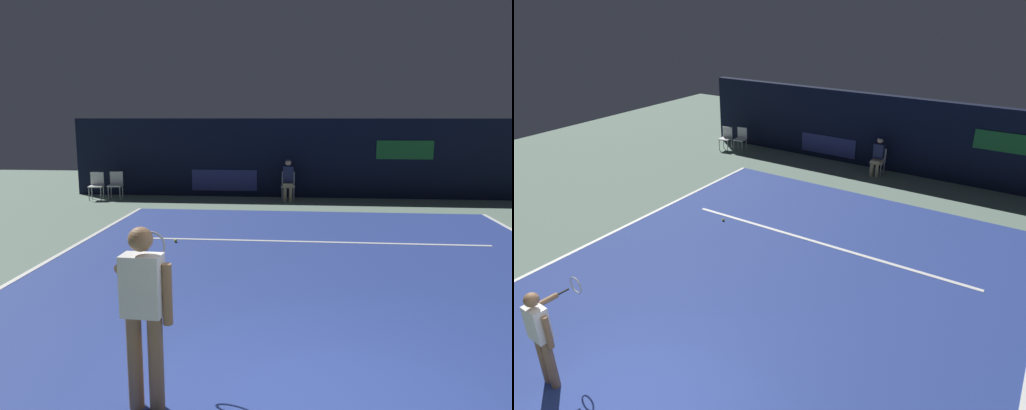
# 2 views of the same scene
# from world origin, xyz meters

# --- Properties ---
(ground_plane) EXTENTS (30.57, 30.57, 0.00)m
(ground_plane) POSITION_xyz_m (0.00, 4.39, 0.00)
(ground_plane) COLOR slate
(court_surface) EXTENTS (9.79, 10.78, 0.01)m
(court_surface) POSITION_xyz_m (0.00, 4.39, 0.01)
(court_surface) COLOR navy
(court_surface) RESTS_ON ground
(line_sideline_right) EXTENTS (0.10, 10.78, 0.01)m
(line_sideline_right) POSITION_xyz_m (-4.84, 4.39, 0.01)
(line_sideline_right) COLOR white
(line_sideline_right) RESTS_ON court_surface
(line_service) EXTENTS (7.64, 0.10, 0.01)m
(line_service) POSITION_xyz_m (0.00, 6.27, 0.01)
(line_service) COLOR white
(line_service) RESTS_ON court_surface
(back_wall) EXTENTS (15.69, 0.33, 2.60)m
(back_wall) POSITION_xyz_m (-0.00, 12.46, 1.30)
(back_wall) COLOR black
(back_wall) RESTS_ON ground
(tennis_player) EXTENTS (0.57, 0.95, 1.73)m
(tennis_player) POSITION_xyz_m (-1.54, -0.08, 0.99)
(tennis_player) COLOR #8C6647
(tennis_player) RESTS_ON ground
(line_judge_on_chair) EXTENTS (0.44, 0.53, 1.32)m
(line_judge_on_chair) POSITION_xyz_m (-0.59, 11.72, 0.69)
(line_judge_on_chair) COLOR white
(line_judge_on_chair) RESTS_ON ground
(courtside_chair_near) EXTENTS (0.48, 0.46, 0.88)m
(courtside_chair_near) POSITION_xyz_m (-6.21, 11.51, 0.50)
(courtside_chair_near) COLOR white
(courtside_chair_near) RESTS_ON ground
(courtside_chair_far) EXTENTS (0.49, 0.47, 0.88)m
(courtside_chair_far) POSITION_xyz_m (-6.77, 11.27, 0.50)
(courtside_chair_far) COLOR white
(courtside_chair_far) RESTS_ON ground
(tennis_ball) EXTENTS (0.07, 0.07, 0.07)m
(tennis_ball) POSITION_xyz_m (-2.82, 5.97, 0.05)
(tennis_ball) COLOR #CCE033
(tennis_ball) RESTS_ON court_surface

